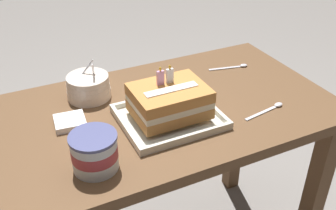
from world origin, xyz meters
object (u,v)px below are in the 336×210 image
object	(u,v)px
serving_spoon_by_bowls	(272,108)
napkin_pile	(70,122)
birthday_cake	(169,101)
bowl_stack	(88,87)
serving_spoon_near_tray	(236,67)
ice_cream_tub	(94,152)
foil_tray	(169,118)

from	to	relation	value
serving_spoon_by_bowls	napkin_pile	distance (m)	0.62
birthday_cake	napkin_pile	bearing A→B (deg)	159.00
bowl_stack	napkin_pile	size ratio (longest dim) A/B	1.47
birthday_cake	serving_spoon_near_tray	bearing A→B (deg)	28.53
birthday_cake	ice_cream_tub	distance (m)	0.29
birthday_cake	serving_spoon_by_bowls	size ratio (longest dim) A/B	1.35
serving_spoon_near_tray	foil_tray	bearing A→B (deg)	-151.45
bowl_stack	serving_spoon_near_tray	bearing A→B (deg)	-3.03
foil_tray	ice_cream_tub	bearing A→B (deg)	-156.88
ice_cream_tub	serving_spoon_near_tray	distance (m)	0.72
bowl_stack	ice_cream_tub	world-z (taller)	bowl_stack
bowl_stack	ice_cream_tub	xyz separation A→B (m)	(-0.08, -0.35, 0.01)
birthday_cake	napkin_pile	size ratio (longest dim) A/B	2.22
foil_tray	ice_cream_tub	distance (m)	0.29
ice_cream_tub	serving_spoon_near_tray	world-z (taller)	ice_cream_tub
serving_spoon_by_bowls	ice_cream_tub	bearing A→B (deg)	-177.38
foil_tray	bowl_stack	bearing A→B (deg)	127.10
ice_cream_tub	napkin_pile	distance (m)	0.22
birthday_cake	ice_cream_tub	xyz separation A→B (m)	(-0.26, -0.11, -0.02)
birthday_cake	serving_spoon_near_tray	distance (m)	0.44
bowl_stack	serving_spoon_by_bowls	xyz separation A→B (m)	(0.50, -0.32, -0.03)
serving_spoon_near_tray	napkin_pile	distance (m)	0.66
birthday_cake	serving_spoon_by_bowls	distance (m)	0.34
ice_cream_tub	birthday_cake	bearing A→B (deg)	23.14
foil_tray	serving_spoon_near_tray	world-z (taller)	foil_tray
foil_tray	birthday_cake	bearing A→B (deg)	90.00
ice_cream_tub	serving_spoon_near_tray	size ratio (longest dim) A/B	0.80
foil_tray	birthday_cake	size ratio (longest dim) A/B	1.36
foil_tray	serving_spoon_near_tray	xyz separation A→B (m)	(0.38, 0.21, -0.00)
serving_spoon_near_tray	bowl_stack	bearing A→B (deg)	176.97
foil_tray	serving_spoon_by_bowls	xyz separation A→B (m)	(0.32, -0.09, -0.00)
birthday_cake	bowl_stack	distance (m)	0.30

